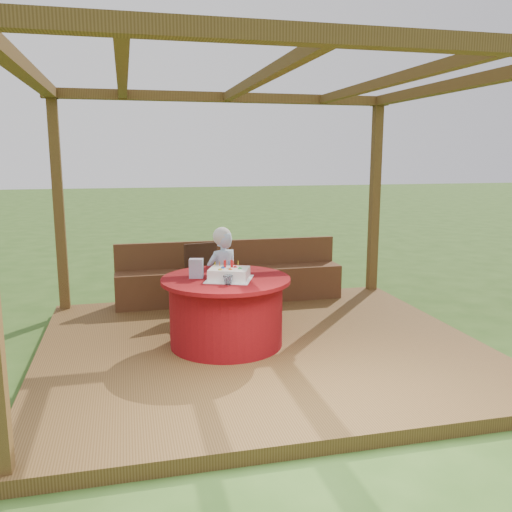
{
  "coord_description": "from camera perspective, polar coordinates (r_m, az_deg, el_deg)",
  "views": [
    {
      "loc": [
        -1.32,
        -5.22,
        2.06
      ],
      "look_at": [
        0.0,
        0.25,
        1.0
      ],
      "focal_mm": 38.0,
      "sensor_mm": 36.0,
      "label": 1
    }
  ],
  "objects": [
    {
      "name": "ground",
      "position": [
        5.77,
        0.59,
        -10.27
      ],
      "size": [
        60.0,
        60.0,
        0.0
      ],
      "primitive_type": "plane",
      "color": "#2F531B",
      "rests_on": "ground"
    },
    {
      "name": "deck",
      "position": [
        5.74,
        0.59,
        -9.71
      ],
      "size": [
        4.5,
        4.0,
        0.12
      ],
      "primitive_type": "cube",
      "color": "brown",
      "rests_on": "ground"
    },
    {
      "name": "pergola",
      "position": [
        5.4,
        0.64,
        14.35
      ],
      "size": [
        4.5,
        4.0,
        2.72
      ],
      "color": "brown",
      "rests_on": "deck"
    },
    {
      "name": "bench",
      "position": [
        7.26,
        -2.72,
        -2.7
      ],
      "size": [
        3.0,
        0.42,
        0.8
      ],
      "color": "brown",
      "rests_on": "deck"
    },
    {
      "name": "table",
      "position": [
        5.59,
        -3.16,
        -5.77
      ],
      "size": [
        1.31,
        1.31,
        0.71
      ],
      "color": "maroon",
      "rests_on": "deck"
    },
    {
      "name": "chair",
      "position": [
        6.65,
        -5.48,
        -2.11
      ],
      "size": [
        0.5,
        0.5,
        0.87
      ],
      "color": "#311B0F",
      "rests_on": "deck"
    },
    {
      "name": "elderly_woman",
      "position": [
        6.23,
        -3.55,
        -1.98
      ],
      "size": [
        0.46,
        0.39,
        1.13
      ],
      "color": "#AAD5FC",
      "rests_on": "deck"
    },
    {
      "name": "birthday_cake",
      "position": [
        5.41,
        -2.84,
        -1.88
      ],
      "size": [
        0.57,
        0.57,
        0.19
      ],
      "color": "white",
      "rests_on": "table"
    },
    {
      "name": "gift_bag",
      "position": [
        5.5,
        -6.31,
        -1.3
      ],
      "size": [
        0.16,
        0.12,
        0.2
      ],
      "primitive_type": "cube",
      "rotation": [
        0.0,
        0.0,
        -0.27
      ],
      "color": "#C881AB",
      "rests_on": "table"
    },
    {
      "name": "drinking_glass",
      "position": [
        5.21,
        -2.95,
        -2.54
      ],
      "size": [
        0.1,
        0.1,
        0.09
      ],
      "primitive_type": "imported",
      "rotation": [
        0.0,
        0.0,
        -0.08
      ],
      "color": "white",
      "rests_on": "table"
    }
  ]
}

